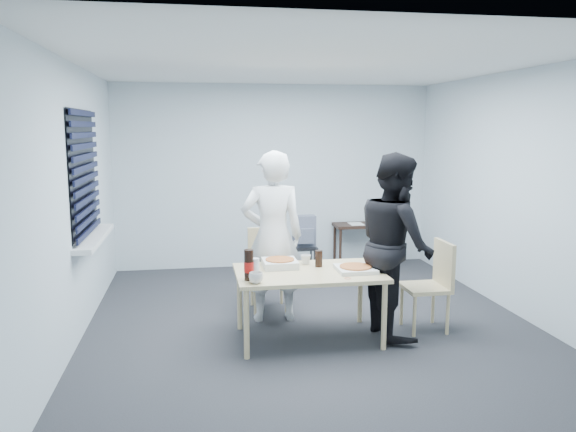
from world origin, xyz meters
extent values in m
plane|color=#28292C|center=(0.00, 0.00, 0.00)|extent=(5.00, 5.00, 0.00)
plane|color=white|center=(0.00, 0.00, 2.60)|extent=(5.00, 5.00, 0.00)
plane|color=silver|center=(0.00, 2.50, 1.30)|extent=(4.50, 0.00, 4.50)
plane|color=silver|center=(0.00, -2.50, 1.30)|extent=(4.50, 0.00, 4.50)
plane|color=silver|center=(-2.25, 0.00, 1.30)|extent=(0.00, 5.00, 5.00)
plane|color=silver|center=(2.25, 0.00, 1.30)|extent=(0.00, 5.00, 5.00)
plane|color=black|center=(-2.23, 0.40, 1.55)|extent=(0.00, 1.30, 1.30)
cube|color=black|center=(-2.21, 0.40, 1.55)|extent=(0.04, 1.30, 1.25)
cube|color=silver|center=(-2.16, 0.40, 0.89)|extent=(0.18, 1.42, 0.05)
cube|color=beige|center=(-0.11, -0.44, 0.65)|extent=(1.36, 0.86, 0.04)
cylinder|color=beige|center=(-0.73, -0.81, 0.31)|extent=(0.05, 0.05, 0.63)
cylinder|color=beige|center=(-0.73, -0.07, 0.31)|extent=(0.05, 0.05, 0.63)
cylinder|color=beige|center=(0.52, -0.81, 0.31)|extent=(0.05, 0.05, 0.63)
cylinder|color=beige|center=(0.52, -0.07, 0.31)|extent=(0.05, 0.05, 0.63)
cube|color=beige|center=(-0.36, 0.49, 0.43)|extent=(0.42, 0.42, 0.04)
cube|color=beige|center=(-0.36, 0.68, 0.67)|extent=(0.42, 0.04, 0.44)
cylinder|color=beige|center=(-0.53, 0.32, 0.21)|extent=(0.03, 0.03, 0.41)
cylinder|color=beige|center=(-0.53, 0.66, 0.21)|extent=(0.03, 0.03, 0.41)
cylinder|color=beige|center=(-0.19, 0.32, 0.21)|extent=(0.03, 0.03, 0.41)
cylinder|color=beige|center=(-0.19, 0.66, 0.21)|extent=(0.03, 0.03, 0.41)
cube|color=beige|center=(1.08, -0.39, 0.43)|extent=(0.42, 0.42, 0.04)
cube|color=beige|center=(1.27, -0.39, 0.67)|extent=(0.04, 0.42, 0.44)
cylinder|color=beige|center=(0.91, -0.56, 0.21)|extent=(0.03, 0.03, 0.41)
cylinder|color=beige|center=(0.91, -0.22, 0.21)|extent=(0.03, 0.03, 0.41)
cylinder|color=beige|center=(1.25, -0.56, 0.21)|extent=(0.03, 0.03, 0.41)
cylinder|color=beige|center=(1.25, -0.22, 0.21)|extent=(0.03, 0.03, 0.41)
imported|color=silver|center=(-0.36, 0.16, 0.89)|extent=(0.65, 0.42, 1.77)
imported|color=black|center=(0.75, -0.42, 0.89)|extent=(0.47, 0.86, 1.77)
cube|color=black|center=(1.30, 2.28, 0.59)|extent=(0.92, 0.41, 0.04)
cylinder|color=black|center=(0.88, 2.12, 0.29)|extent=(0.04, 0.04, 0.57)
cylinder|color=black|center=(0.88, 2.44, 0.29)|extent=(0.04, 0.04, 0.57)
cylinder|color=black|center=(1.72, 2.12, 0.29)|extent=(0.04, 0.04, 0.57)
cylinder|color=black|center=(1.72, 2.44, 0.29)|extent=(0.04, 0.04, 0.57)
cube|color=black|center=(0.27, 1.67, 0.43)|extent=(0.32, 0.32, 0.04)
cylinder|color=black|center=(0.15, 1.55, 0.20)|extent=(0.04, 0.04, 0.41)
cylinder|color=black|center=(0.15, 1.79, 0.20)|extent=(0.04, 0.04, 0.41)
cylinder|color=black|center=(0.39, 1.55, 0.20)|extent=(0.04, 0.04, 0.41)
cylinder|color=black|center=(0.39, 1.79, 0.20)|extent=(0.04, 0.04, 0.41)
cube|color=slate|center=(0.27, 1.67, 0.65)|extent=(0.29, 0.16, 0.41)
cube|color=slate|center=(0.27, 1.56, 0.60)|extent=(0.21, 0.06, 0.20)
cube|color=silver|center=(-0.35, -0.24, 0.68)|extent=(0.33, 0.33, 0.03)
cube|color=silver|center=(-0.35, -0.24, 0.72)|extent=(0.33, 0.33, 0.03)
cylinder|color=#CC7F38|center=(-0.35, -0.24, 0.74)|extent=(0.28, 0.28, 0.01)
cube|color=silver|center=(0.33, -0.51, 0.68)|extent=(0.35, 0.35, 0.04)
cylinder|color=#CC7F38|center=(0.33, -0.51, 0.71)|extent=(0.30, 0.30, 0.01)
imported|color=silver|center=(-0.64, -0.77, 0.71)|extent=(0.17, 0.17, 0.10)
imported|color=silver|center=(-0.08, -0.17, 0.71)|extent=(0.10, 0.10, 0.09)
cylinder|color=black|center=(0.02, -0.29, 0.74)|extent=(0.10, 0.10, 0.16)
cylinder|color=black|center=(-0.69, -0.67, 0.80)|extent=(0.08, 0.08, 0.28)
cylinder|color=red|center=(-0.69, -0.67, 0.78)|extent=(0.09, 0.09, 0.09)
cylinder|color=silver|center=(-0.63, -0.63, 0.76)|extent=(0.10, 0.10, 0.19)
torus|color=red|center=(0.19, -0.76, 0.67)|extent=(0.07, 0.07, 0.00)
cube|color=white|center=(1.15, 2.27, 0.62)|extent=(0.28, 0.32, 0.00)
cube|color=black|center=(1.52, 2.31, 0.64)|extent=(0.13, 0.10, 0.05)
camera|label=1|loc=(-1.14, -5.46, 2.00)|focal=35.00mm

